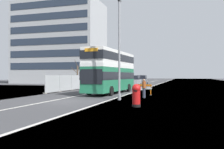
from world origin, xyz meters
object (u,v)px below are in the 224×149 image
double_decker_bus (111,71)px  car_oncoming_near (135,81)px  red_pillar_postbox (136,94)px  roadworks_barrier (144,88)px  pedestrian_at_kerb (144,88)px  car_receding_mid (142,80)px  lamppost_foreground (119,52)px

double_decker_bus → car_oncoming_near: size_ratio=2.62×
red_pillar_postbox → roadworks_barrier: size_ratio=0.87×
roadworks_barrier → double_decker_bus: bearing=157.0°
red_pillar_postbox → pedestrian_at_kerb: (-0.59, 6.71, 0.05)m
red_pillar_postbox → car_receding_mid: 36.82m
double_decker_bus → car_receding_mid: 24.85m
double_decker_bus → pedestrian_at_kerb: bearing=-45.9°
roadworks_barrier → car_oncoming_near: car_oncoming_near is taller
red_pillar_postbox → car_oncoming_near: 29.07m
car_receding_mid → double_decker_bus: bearing=-88.6°
lamppost_foreground → pedestrian_at_kerb: 4.47m
red_pillar_postbox → pedestrian_at_kerb: bearing=95.0°
double_decker_bus → lamppost_foreground: (2.98, -7.43, 1.50)m
roadworks_barrier → car_oncoming_near: (-4.77, 18.65, 0.23)m
roadworks_barrier → car_receding_mid: (-4.75, 26.54, 0.24)m
double_decker_bus → lamppost_foreground: size_ratio=1.34×
double_decker_bus → car_oncoming_near: (-0.64, 16.90, -1.65)m
car_oncoming_near → car_receding_mid: (0.02, 7.89, 0.01)m
lamppost_foreground → pedestrian_at_kerb: (1.70, 2.58, -3.23)m
red_pillar_postbox → car_oncoming_near: size_ratio=0.35×
roadworks_barrier → car_receding_mid: car_receding_mid is taller
roadworks_barrier → pedestrian_at_kerb: 3.15m
red_pillar_postbox → pedestrian_at_kerb: 6.74m
double_decker_bus → pedestrian_at_kerb: double_decker_bus is taller
roadworks_barrier → car_receding_mid: bearing=100.2°
red_pillar_postbox → car_oncoming_near: (-5.92, 28.46, 0.13)m
pedestrian_at_kerb → double_decker_bus: bearing=134.1°
red_pillar_postbox → roadworks_barrier: red_pillar_postbox is taller
lamppost_foreground → red_pillar_postbox: lamppost_foreground is taller
pedestrian_at_kerb → lamppost_foreground: bearing=-123.4°
lamppost_foreground → roadworks_barrier: (1.15, 5.68, -3.39)m
lamppost_foreground → car_receding_mid: size_ratio=2.24×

